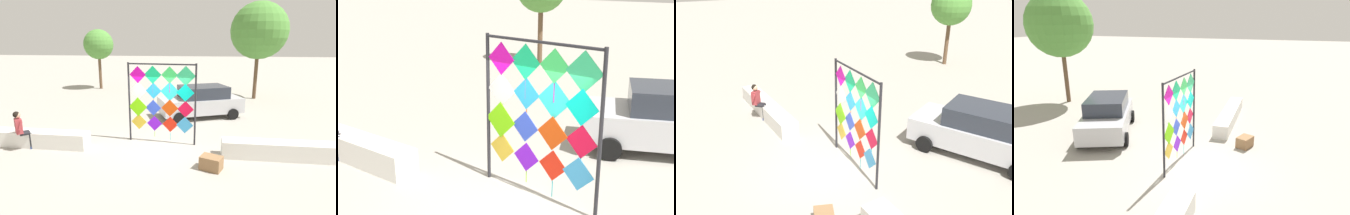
% 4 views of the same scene
% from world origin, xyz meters
% --- Properties ---
extents(ground, '(120.00, 120.00, 0.00)m').
position_xyz_m(ground, '(0.00, 0.00, 0.00)').
color(ground, '#9E998E').
extents(plaza_ledge_left, '(4.72, 0.63, 0.58)m').
position_xyz_m(plaza_ledge_left, '(-4.74, -0.35, 0.29)').
color(plaza_ledge_left, silver).
rests_on(plaza_ledge_left, ground).
extents(kite_display_rack, '(2.58, 0.29, 3.02)m').
position_xyz_m(kite_display_rack, '(0.19, 0.61, 1.75)').
color(kite_display_rack, '#232328').
rests_on(kite_display_rack, ground).
extents(parked_car, '(4.45, 3.19, 1.59)m').
position_xyz_m(parked_car, '(1.63, 4.38, 0.81)').
color(parked_car, '#B7B7BC').
rests_on(parked_car, ground).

